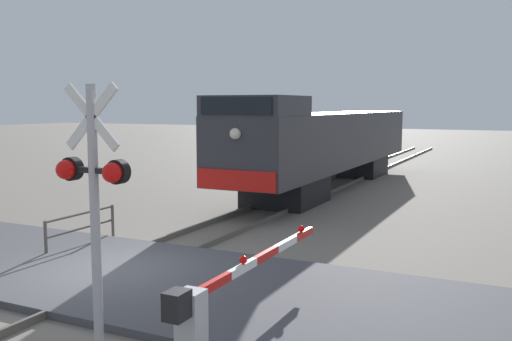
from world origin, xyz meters
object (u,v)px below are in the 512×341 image
Objects in this scene: crossing_signal at (93,193)px; guard_railing at (81,225)px; locomotive at (327,142)px; crossing_gate at (214,301)px.

crossing_signal reaches higher than guard_railing.
crossing_gate is at bearing -76.61° from locomotive.
crossing_signal is at bearing -44.99° from guard_railing.
locomotive is 7.16× the size of guard_railing.
guard_railing is at bearing 135.01° from crossing_signal.
locomotive reaches higher than guard_railing.
crossing_signal reaches higher than locomotive.
guard_railing is (-6.29, 3.86, -0.15)m from crossing_gate.
crossing_gate is at bearing 42.95° from crossing_signal.
crossing_signal is at bearing -81.29° from locomotive.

